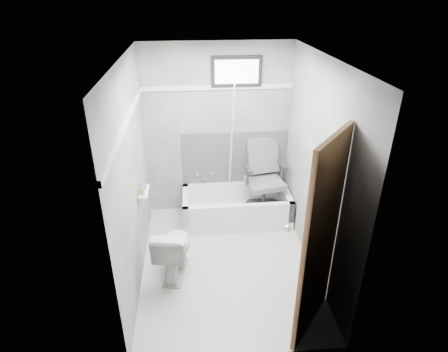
{
  "coord_description": "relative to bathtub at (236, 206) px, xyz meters",
  "views": [
    {
      "loc": [
        -0.37,
        -3.56,
        3.0
      ],
      "look_at": [
        0.0,
        0.35,
        1.0
      ],
      "focal_mm": 30.0,
      "sensor_mm": 36.0,
      "label": 1
    }
  ],
  "objects": [
    {
      "name": "faucet",
      "position": [
        -0.43,
        0.34,
        0.34
      ],
      "size": [
        0.26,
        0.1,
        0.16
      ],
      "primitive_type": null,
      "color": "silver",
      "rests_on": "wall_back"
    },
    {
      "name": "backerboard",
      "position": [
        0.02,
        0.36,
        0.59
      ],
      "size": [
        1.5,
        0.02,
        0.78
      ],
      "primitive_type": "cube",
      "color": "#4C4C4F",
      "rests_on": "wall_back"
    },
    {
      "name": "floor",
      "position": [
        -0.23,
        -0.93,
        -0.21
      ],
      "size": [
        2.6,
        2.6,
        0.0
      ],
      "primitive_type": "plane",
      "color": "silver",
      "rests_on": "ground"
    },
    {
      "name": "ceiling",
      "position": [
        -0.23,
        -0.93,
        2.19
      ],
      "size": [
        2.6,
        2.6,
        0.0
      ],
      "primitive_type": "plane",
      "rotation": [
        3.14,
        0.0,
        0.0
      ],
      "color": "silver",
      "rests_on": "floor"
    },
    {
      "name": "wall_front",
      "position": [
        -0.23,
        -2.23,
        0.99
      ],
      "size": [
        2.0,
        0.02,
        2.4
      ],
      "primitive_type": "cube",
      "color": "slate",
      "rests_on": "floor"
    },
    {
      "name": "window",
      "position": [
        0.02,
        0.36,
        1.81
      ],
      "size": [
        0.66,
        0.04,
        0.4
      ],
      "primitive_type": null,
      "color": "black",
      "rests_on": "wall_back"
    },
    {
      "name": "soap_bottle_b",
      "position": [
        -1.17,
        -0.63,
        0.75
      ],
      "size": [
        0.1,
        0.1,
        0.09
      ],
      "primitive_type": "imported",
      "rotation": [
        0.0,
        0.0,
        0.73
      ],
      "color": "teal",
      "rests_on": "shelf"
    },
    {
      "name": "door",
      "position": [
        0.75,
        -2.21,
        0.79
      ],
      "size": [
        0.78,
        0.78,
        2.0
      ],
      "primitive_type": null,
      "color": "brown",
      "rests_on": "floor"
    },
    {
      "name": "soap_bottle_a",
      "position": [
        -1.17,
        -0.77,
        0.76
      ],
      "size": [
        0.06,
        0.06,
        0.11
      ],
      "primitive_type": "imported",
      "rotation": [
        0.0,
        0.0,
        -0.18
      ],
      "color": "tan",
      "rests_on": "shelf"
    },
    {
      "name": "trim_back",
      "position": [
        -0.23,
        0.36,
        1.61
      ],
      "size": [
        2.0,
        0.02,
        0.06
      ],
      "primitive_type": "cube",
      "color": "white",
      "rests_on": "wall_back"
    },
    {
      "name": "pole",
      "position": [
        -0.07,
        0.13,
        0.84
      ],
      "size": [
        0.02,
        0.58,
        1.87
      ],
      "primitive_type": "cylinder",
      "rotation": [
        0.29,
        0.0,
        0.0
      ],
      "color": "white",
      "rests_on": "bathtub"
    },
    {
      "name": "wall_left",
      "position": [
        -1.23,
        -0.93,
        0.99
      ],
      "size": [
        0.02,
        2.6,
        2.4
      ],
      "primitive_type": "cube",
      "color": "slate",
      "rests_on": "floor"
    },
    {
      "name": "toilet",
      "position": [
        -0.85,
        -1.05,
        0.12
      ],
      "size": [
        0.48,
        0.72,
        0.66
      ],
      "primitive_type": "imported",
      "rotation": [
        0.0,
        0.0,
        2.97
      ],
      "color": "silver",
      "rests_on": "floor"
    },
    {
      "name": "wall_right",
      "position": [
        0.77,
        -0.93,
        0.99
      ],
      "size": [
        0.02,
        2.6,
        2.4
      ],
      "primitive_type": "cube",
      "color": "slate",
      "rests_on": "floor"
    },
    {
      "name": "trim_left",
      "position": [
        -1.22,
        -0.93,
        1.61
      ],
      "size": [
        0.02,
        2.6,
        0.06
      ],
      "primitive_type": "cube",
      "color": "white",
      "rests_on": "wall_left"
    },
    {
      "name": "office_chair",
      "position": [
        0.4,
        0.05,
        0.41
      ],
      "size": [
        0.68,
        0.68,
        1.0
      ],
      "primitive_type": null,
      "rotation": [
        0.0,
        0.0,
        0.19
      ],
      "color": "slate",
      "rests_on": "bathtub"
    },
    {
      "name": "bathtub",
      "position": [
        0.0,
        0.0,
        0.0
      ],
      "size": [
        1.5,
        0.7,
        0.42
      ],
      "primitive_type": null,
      "color": "white",
      "rests_on": "floor"
    },
    {
      "name": "wall_back",
      "position": [
        -0.23,
        0.37,
        0.99
      ],
      "size": [
        2.0,
        0.02,
        2.4
      ],
      "primitive_type": "cube",
      "color": "slate",
      "rests_on": "floor"
    },
    {
      "name": "shelf",
      "position": [
        -1.16,
        -0.69,
        0.69
      ],
      "size": [
        0.1,
        0.32,
        0.02
      ],
      "primitive_type": "cube",
      "color": "white",
      "rests_on": "wall_left"
    }
  ]
}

